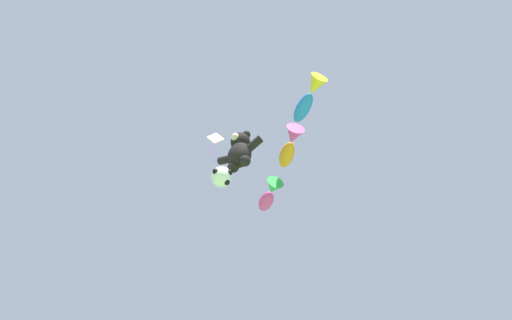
{
  "coord_description": "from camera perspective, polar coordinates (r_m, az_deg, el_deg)",
  "views": [
    {
      "loc": [
        4.42,
        -2.36,
        0.81
      ],
      "look_at": [
        -0.52,
        5.04,
        12.47
      ],
      "focal_mm": 24.0,
      "sensor_mm": 36.0,
      "label": 1
    }
  ],
  "objects": [
    {
      "name": "teddy_bear_kite",
      "position": [
        15.69,
        -2.72,
        1.55
      ],
      "size": [
        2.46,
        1.09,
        2.5
      ],
      "color": "black"
    },
    {
      "name": "fish_kite_cobalt",
      "position": [
        15.08,
        8.82,
        10.35
      ],
      "size": [
        2.28,
        1.89,
        0.77
      ],
      "color": "blue"
    },
    {
      "name": "soccer_ball_kite",
      "position": [
        14.82,
        -5.73,
        -2.8
      ],
      "size": [
        1.01,
        1.01,
        0.93
      ],
      "color": "white"
    },
    {
      "name": "fish_kite_magenta",
      "position": [
        17.85,
        2.26,
        -5.75
      ],
      "size": [
        2.15,
        1.92,
        0.89
      ],
      "color": "#E53F9E"
    },
    {
      "name": "diamond_kite",
      "position": [
        20.22,
        -6.83,
        3.26
      ],
      "size": [
        0.79,
        0.71,
        2.88
      ],
      "color": "orange"
    },
    {
      "name": "fish_kite_tangerine",
      "position": [
        17.17,
        5.68,
        2.43
      ],
      "size": [
        2.31,
        2.28,
        0.9
      ],
      "color": "orange"
    }
  ]
}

